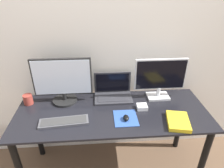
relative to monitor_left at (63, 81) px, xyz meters
The scene contains 11 objects.
wall_back 0.56m from the monitor_left, 24.45° to the left, with size 7.00×0.05×2.50m.
desk 0.57m from the monitor_left, 24.53° to the right, with size 1.64×0.64×0.73m.
monitor_left is the anchor object (origin of this frame).
monitor_right 0.87m from the monitor_left, ahead, with size 0.47×0.14×0.39m.
laptop 0.47m from the monitor_left, ahead, with size 0.35×0.22×0.22m.
keyboard 0.37m from the monitor_left, 84.37° to the right, with size 0.39×0.15×0.02m.
mousepad 0.64m from the monitor_left, 29.45° to the right, with size 0.19×0.22×0.00m.
mouse 0.64m from the monitor_left, 31.27° to the right, with size 0.04×0.07×0.04m.
book 1.02m from the monitor_left, 22.52° to the right, with size 0.21×0.26×0.03m.
mug 0.36m from the monitor_left, behind, with size 0.08×0.08×0.09m.
power_brick 0.73m from the monitor_left, 14.19° to the right, with size 0.09×0.08×0.04m.
Camera 1 is at (-0.10, -1.06, 1.76)m, focal length 32.00 mm.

